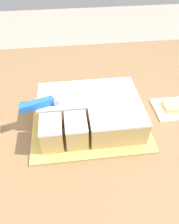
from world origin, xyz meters
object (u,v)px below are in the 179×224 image
at_px(cake_board, 90,122).
at_px(cake, 91,111).
at_px(brownie, 171,106).
at_px(knife, 47,103).

bearing_deg(cake_board, cake, 34.52).
distance_m(cake_board, brownie, 0.29).
bearing_deg(knife, cake, -16.47).
bearing_deg(cake, brownie, 4.92).
distance_m(cake_board, knife, 0.15).
relative_size(cake, knife, 1.14).
height_order(cake_board, brownie, brownie).
xyz_separation_m(cake_board, knife, (-0.12, 0.00, 0.09)).
xyz_separation_m(cake, knife, (-0.13, -0.00, 0.05)).
bearing_deg(cake, knife, -179.16).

